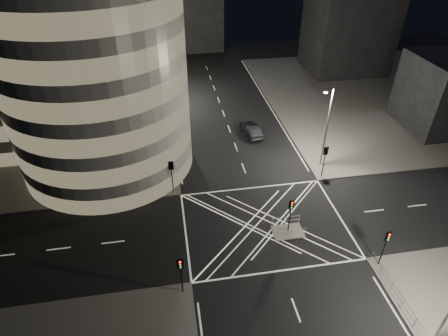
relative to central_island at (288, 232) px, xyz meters
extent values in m
plane|color=black|center=(-2.00, 1.50, -0.07)|extent=(120.00, 120.00, 0.00)
cube|color=#565351|center=(-31.00, 28.50, 0.00)|extent=(42.00, 42.00, 0.15)
cube|color=#565351|center=(27.00, 28.50, 0.00)|extent=(42.00, 42.00, 0.15)
cube|color=slate|center=(0.00, 0.00, 0.00)|extent=(3.00, 2.00, 0.15)
cylinder|color=gray|center=(-18.00, 15.50, 12.57)|extent=(20.00, 20.00, 25.00)
cube|color=gray|center=(-28.00, 25.50, 12.57)|extent=(20.00, 18.00, 25.00)
cube|color=gray|center=(-24.00, 43.50, 11.07)|extent=(24.00, 16.00, 22.00)
cube|color=black|center=(24.00, 41.50, 7.58)|extent=(14.00, 12.00, 15.00)
cube|color=black|center=(28.00, 17.50, 5.08)|extent=(10.00, 10.00, 10.00)
cube|color=black|center=(-6.00, 59.50, 8.93)|extent=(18.00, 8.00, 18.00)
cylinder|color=black|center=(-12.50, 10.50, 1.76)|extent=(0.32, 0.32, 3.37)
ellipsoid|color=black|center=(-12.50, 10.50, 4.75)|extent=(4.75, 4.75, 5.46)
cylinder|color=black|center=(-12.50, 16.50, 2.03)|extent=(0.32, 0.32, 3.90)
ellipsoid|color=black|center=(-12.50, 16.50, 5.30)|extent=(4.80, 4.80, 5.52)
cylinder|color=black|center=(-12.50, 22.50, 1.63)|extent=(0.32, 0.32, 3.11)
ellipsoid|color=black|center=(-12.50, 22.50, 4.33)|extent=(4.19, 4.19, 4.82)
cylinder|color=black|center=(-12.50, 28.50, 1.66)|extent=(0.32, 0.32, 3.17)
ellipsoid|color=black|center=(-12.50, 28.50, 4.62)|extent=(4.98, 4.98, 5.73)
cylinder|color=black|center=(-12.50, 34.50, 1.78)|extent=(0.32, 0.32, 3.41)
ellipsoid|color=black|center=(-12.50, 34.50, 4.48)|extent=(3.61, 3.61, 4.16)
cylinder|color=black|center=(-10.80, 8.30, 1.57)|extent=(0.12, 0.12, 3.00)
cube|color=black|center=(-10.80, 8.30, 3.52)|extent=(0.28, 0.22, 0.90)
cube|color=black|center=(-10.80, 8.30, 3.52)|extent=(0.55, 0.04, 1.10)
cylinder|color=black|center=(-10.80, -5.30, 1.57)|extent=(0.12, 0.12, 3.00)
cube|color=black|center=(-10.80, -5.30, 3.52)|extent=(0.28, 0.22, 0.90)
cube|color=black|center=(-10.80, -5.30, 3.52)|extent=(0.55, 0.04, 1.10)
cylinder|color=black|center=(6.80, 8.30, 1.57)|extent=(0.12, 0.12, 3.00)
cube|color=black|center=(6.80, 8.30, 3.52)|extent=(0.28, 0.22, 0.90)
cube|color=black|center=(6.80, 8.30, 3.52)|extent=(0.55, 0.04, 1.10)
cylinder|color=black|center=(6.80, -5.30, 1.57)|extent=(0.12, 0.12, 3.00)
cube|color=black|center=(6.80, -5.30, 3.52)|extent=(0.28, 0.22, 0.90)
cube|color=black|center=(6.80, -5.30, 3.52)|extent=(0.55, 0.04, 1.10)
cylinder|color=black|center=(0.00, 0.00, 1.57)|extent=(0.12, 0.12, 3.00)
cube|color=black|center=(0.00, 0.00, 3.52)|extent=(0.28, 0.22, 0.90)
cube|color=black|center=(0.00, 0.00, 3.52)|extent=(0.55, 0.04, 1.10)
cylinder|color=slate|center=(-11.50, 13.50, 5.08)|extent=(0.20, 0.20, 10.00)
cylinder|color=slate|center=(-11.05, 13.50, 9.93)|extent=(0.90, 0.10, 0.10)
cube|color=slate|center=(-10.60, 13.50, 9.83)|extent=(0.50, 0.25, 0.18)
cube|color=white|center=(-10.60, 13.50, 9.72)|extent=(0.42, 0.20, 0.05)
cylinder|color=slate|center=(-11.50, 31.50, 5.08)|extent=(0.20, 0.20, 10.00)
cylinder|color=slate|center=(-11.05, 31.50, 9.93)|extent=(0.90, 0.10, 0.10)
cube|color=slate|center=(-10.60, 31.50, 9.83)|extent=(0.50, 0.25, 0.18)
cube|color=white|center=(-10.60, 31.50, 9.72)|extent=(0.42, 0.20, 0.05)
cylinder|color=slate|center=(7.50, 10.50, 5.08)|extent=(0.20, 0.20, 10.00)
cylinder|color=slate|center=(7.05, 10.50, 9.93)|extent=(0.90, 0.10, 0.10)
cube|color=slate|center=(6.60, 10.50, 9.83)|extent=(0.50, 0.25, 0.18)
cube|color=white|center=(6.60, 10.50, 9.72)|extent=(0.42, 0.20, 0.05)
cube|color=slate|center=(6.30, -10.65, 0.62)|extent=(0.06, 11.70, 1.10)
cube|color=slate|center=(0.00, -0.90, 0.62)|extent=(2.80, 0.06, 1.10)
cube|color=slate|center=(0.00, 0.90, 0.62)|extent=(2.80, 0.06, 1.10)
imported|color=black|center=(0.67, 19.25, 0.76)|extent=(2.36, 5.24, 1.67)
camera|label=1|loc=(-10.69, -25.17, 26.52)|focal=30.00mm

